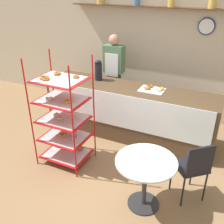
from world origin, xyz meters
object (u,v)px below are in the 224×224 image
at_px(cafe_table, 145,172).
at_px(cafe_chair, 194,166).
at_px(person_worker, 114,73).
at_px(donut_tray_counter, 152,89).
at_px(pastry_rack, 63,119).
at_px(coffee_carafe, 98,70).

height_order(cafe_table, cafe_chair, cafe_chair).
distance_m(person_worker, donut_tray_counter, 1.11).
relative_size(person_worker, cafe_table, 2.28).
distance_m(cafe_table, donut_tray_counter, 1.74).
bearing_deg(pastry_rack, person_worker, 89.25).
bearing_deg(donut_tray_counter, cafe_chair, -51.92).
height_order(pastry_rack, coffee_carafe, pastry_rack).
xyz_separation_m(pastry_rack, donut_tray_counter, (1.00, 1.24, 0.22)).
relative_size(pastry_rack, donut_tray_counter, 4.12).
bearing_deg(pastry_rack, donut_tray_counter, 51.05).
height_order(pastry_rack, person_worker, pastry_rack).
bearing_deg(cafe_table, pastry_rack, 165.57).
xyz_separation_m(pastry_rack, person_worker, (0.02, 1.77, 0.19)).
distance_m(pastry_rack, cafe_table, 1.53).
relative_size(person_worker, cafe_chair, 1.92).
bearing_deg(donut_tray_counter, person_worker, 151.44).
bearing_deg(coffee_carafe, donut_tray_counter, -2.65).
bearing_deg(cafe_table, donut_tray_counter, 105.93).
height_order(pastry_rack, cafe_chair, pastry_rack).
bearing_deg(donut_tray_counter, coffee_carafe, 177.35).
height_order(cafe_table, donut_tray_counter, donut_tray_counter).
height_order(person_worker, cafe_chair, person_worker).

